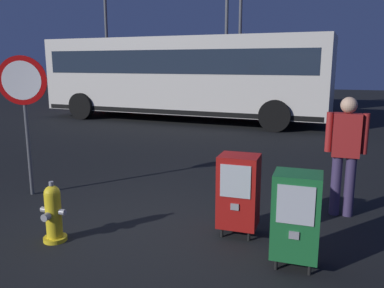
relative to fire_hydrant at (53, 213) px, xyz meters
name	(u,v)px	position (x,y,z in m)	size (l,w,h in m)	color
ground_plane	(141,227)	(0.81, 0.70, -0.35)	(60.00, 60.00, 0.00)	black
fire_hydrant	(53,213)	(0.00, 0.00, 0.00)	(0.33, 0.32, 0.75)	yellow
newspaper_box_primary	(296,215)	(2.79, 0.30, 0.22)	(0.48, 0.42, 1.02)	black
newspaper_box_secondary	(239,191)	(2.06, 0.88, 0.22)	(0.48, 0.42, 1.02)	black
stop_sign	(24,97)	(-1.46, 1.32, 1.25)	(0.71, 0.31, 2.23)	#4C4F54
pedestrian	(345,150)	(3.31, 1.99, 0.60)	(0.55, 0.22, 1.67)	#382D51
bus_near	(183,74)	(-2.03, 10.20, 1.36)	(10.65, 3.34, 3.00)	beige
bus_far	(199,71)	(-2.88, 14.89, 1.36)	(10.58, 3.05, 3.00)	red
street_light_near_left	(106,21)	(-6.83, 13.04, 3.65)	(0.32, 0.32, 6.89)	#4C4F54
street_light_near_right	(227,19)	(-1.04, 12.80, 3.52)	(0.32, 0.32, 6.64)	#4C4F54
street_light_far_left	(241,10)	(-0.65, 13.68, 3.97)	(0.32, 0.32, 7.50)	#4C4F54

